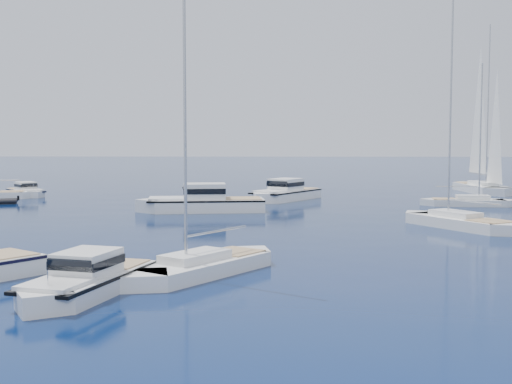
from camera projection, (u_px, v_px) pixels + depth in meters
ground at (320, 286)px, 29.35m from camera, size 400.00×400.00×0.00m
motor_cruiser_near at (86, 295)px, 27.64m from camera, size 4.83×9.07×2.28m
motor_cruiser_centre at (202, 212)px, 58.77m from camera, size 12.19×5.02×3.11m
motor_cruiser_distant at (284, 200)px, 69.44m from camera, size 8.56×10.79×2.81m
motor_cruiser_horizon at (27, 196)px, 74.31m from camera, size 6.54×7.37×1.99m
sailboat_fore at (201, 274)px, 31.82m from camera, size 8.28×10.30×15.58m
sailboat_mid_r at (460, 228)px, 48.24m from camera, size 8.41×11.23×16.67m
sailboat_centre at (468, 206)px, 63.72m from camera, size 9.51×3.43×13.67m
sailboat_sails_r at (481, 192)px, 79.62m from camera, size 4.67×13.74×19.82m
tender_yellow at (86, 268)px, 33.35m from camera, size 3.48×3.86×0.95m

